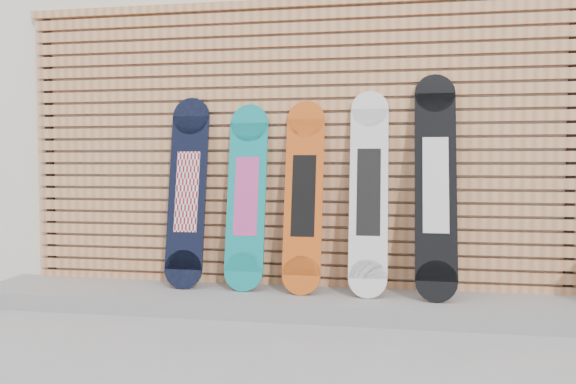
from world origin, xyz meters
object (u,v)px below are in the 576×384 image
Objects in this scene: snowboard_2 at (304,196)px; snowboard_4 at (436,185)px; snowboard_1 at (247,196)px; snowboard_3 at (369,192)px; snowboard_0 at (187,192)px.

snowboard_4 reaches higher than snowboard_2.
snowboard_3 reaches higher than snowboard_1.
snowboard_0 reaches higher than snowboard_1.
snowboard_0 is 0.98× the size of snowboard_3.
snowboard_1 is 0.94× the size of snowboard_3.
snowboard_0 is 0.46m from snowboard_1.
snowboard_0 is at bearing 178.65° from snowboard_2.
snowboard_3 is at bearing -1.88° from snowboard_1.
snowboard_1 is 1.37m from snowboard_4.
snowboard_1 is at bearing 177.87° from snowboard_4.
snowboard_0 is 1.03× the size of snowboard_2.
snowboard_1 is at bearing 177.26° from snowboard_2.
snowboard_0 is at bearing 178.40° from snowboard_4.
snowboard_3 is (1.37, -0.03, 0.01)m from snowboard_0.
snowboard_0 is 0.90m from snowboard_2.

